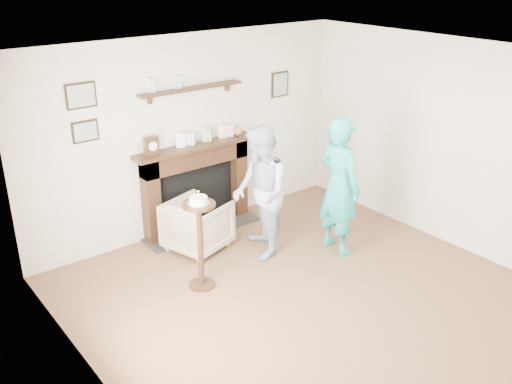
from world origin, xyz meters
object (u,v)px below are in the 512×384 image
Objects in this scene: man at (260,253)px; pedestal_table at (200,229)px; armchair at (199,248)px; woman at (335,249)px.

pedestal_table is (-0.96, -0.19, 0.69)m from man.
armchair is 1.11m from pedestal_table.
armchair is at bearing 53.94° from woman.
pedestal_table reaches higher than armchair.
man is at bearing 60.61° from woman.
pedestal_table is at bearing 132.78° from armchair.
pedestal_table is (-1.75, 0.31, 0.69)m from woman.
woman is 1.47× the size of pedestal_table.
armchair is at bearing -112.08° from man.
woman reaches higher than man.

